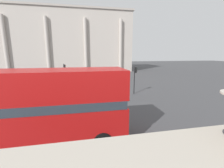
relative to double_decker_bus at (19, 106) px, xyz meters
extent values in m
cylinder|color=black|center=(4.21, 1.23, -1.83)|extent=(1.01, 0.22, 1.01)
cylinder|color=black|center=(4.21, -1.23, -1.83)|extent=(1.01, 0.22, 1.01)
cube|color=#B71414|center=(0.00, 0.00, -0.99)|extent=(11.23, 2.46, 1.69)
cube|color=#2D3842|center=(0.00, 0.00, 0.09)|extent=(11.00, 2.49, 0.45)
cube|color=#B71414|center=(0.00, 0.00, 1.09)|extent=(11.23, 2.46, 1.56)
cube|color=#BCB2A8|center=(-0.33, 40.07, 5.97)|extent=(35.79, 12.93, 16.62)
cube|color=#ADA399|center=(-0.33, 40.07, 14.53)|extent=(36.39, 13.53, 0.50)
cylinder|color=#BCB2A8|center=(-14.65, 33.15, 4.72)|extent=(0.90, 0.90, 14.13)
cylinder|color=#BCB2A8|center=(-5.10, 33.15, 4.72)|extent=(0.90, 0.90, 14.13)
cylinder|color=#BCB2A8|center=(4.44, 33.15, 4.72)|extent=(0.90, 0.90, 14.13)
cylinder|color=#BCB2A8|center=(13.99, 33.15, 4.72)|extent=(0.90, 0.90, 14.13)
cylinder|color=black|center=(4.51, 3.81, -0.65)|extent=(0.12, 0.12, 3.38)
cube|color=black|center=(4.69, 3.81, 0.59)|extent=(0.20, 0.24, 0.70)
sphere|color=green|center=(4.80, 3.81, 0.74)|extent=(0.14, 0.14, 0.14)
cylinder|color=black|center=(9.72, 9.51, -0.59)|extent=(0.12, 0.12, 3.51)
cube|color=black|center=(9.90, 9.51, 0.72)|extent=(0.20, 0.24, 0.70)
sphere|color=green|center=(10.01, 9.51, 0.87)|extent=(0.14, 0.14, 0.14)
cylinder|color=black|center=(0.32, 17.58, -0.63)|extent=(0.12, 0.12, 3.42)
cube|color=black|center=(0.50, 17.58, 0.63)|extent=(0.20, 0.24, 0.70)
sphere|color=red|center=(0.61, 17.58, 0.78)|extent=(0.14, 0.14, 0.14)
cylinder|color=#282B33|center=(-0.21, 23.08, -1.91)|extent=(0.14, 0.14, 0.87)
cylinder|color=#282B33|center=(-0.03, 23.08, -1.91)|extent=(0.14, 0.14, 0.87)
cylinder|color=slate|center=(-0.12, 23.08, -1.13)|extent=(0.32, 0.32, 0.69)
sphere|color=tan|center=(-0.12, 23.08, -0.66)|extent=(0.24, 0.24, 0.24)
cylinder|color=#282B33|center=(-0.28, 20.45, -1.95)|extent=(0.14, 0.14, 0.78)
cylinder|color=#282B33|center=(-0.10, 20.45, -1.95)|extent=(0.14, 0.14, 0.78)
cylinder|color=#B22323|center=(-0.19, 20.45, -1.25)|extent=(0.32, 0.32, 0.62)
sphere|color=tan|center=(-0.19, 20.45, -0.83)|extent=(0.21, 0.21, 0.21)
cylinder|color=#282B33|center=(0.21, 27.50, -1.95)|extent=(0.14, 0.14, 0.79)
cylinder|color=#282B33|center=(0.39, 27.50, -1.95)|extent=(0.14, 0.14, 0.79)
cylinder|color=#284799|center=(0.30, 27.50, -1.24)|extent=(0.32, 0.32, 0.62)
sphere|color=tan|center=(0.30, 27.50, -0.82)|extent=(0.21, 0.21, 0.21)
camera|label=1|loc=(3.30, -8.25, 2.66)|focal=24.00mm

